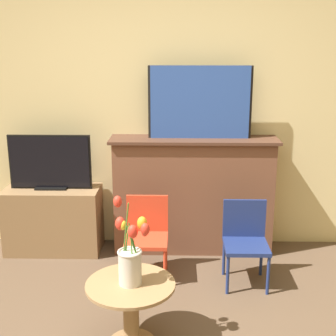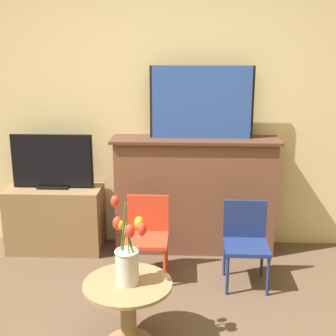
{
  "view_description": "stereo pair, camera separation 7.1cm",
  "coord_description": "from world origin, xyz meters",
  "px_view_note": "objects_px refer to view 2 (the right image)",
  "views": [
    {
      "loc": [
        0.17,
        -1.95,
        1.82
      ],
      "look_at": [
        0.09,
        1.32,
        0.92
      ],
      "focal_mm": 50.0,
      "sensor_mm": 36.0,
      "label": 1
    },
    {
      "loc": [
        0.24,
        -1.95,
        1.82
      ],
      "look_at": [
        0.09,
        1.32,
        0.92
      ],
      "focal_mm": 50.0,
      "sensor_mm": 36.0,
      "label": 2
    }
  ],
  "objects_px": {
    "chair_red": "(147,232)",
    "chair_blue": "(246,238)",
    "vase_tulips": "(128,255)",
    "tv_monitor": "(52,162)",
    "painting": "(202,103)"
  },
  "relations": [
    {
      "from": "chair_blue",
      "to": "painting",
      "type": "bearing_deg",
      "value": 119.91
    },
    {
      "from": "chair_red",
      "to": "chair_blue",
      "type": "xyz_separation_m",
      "value": [
        0.76,
        -0.09,
        0.0
      ]
    },
    {
      "from": "chair_blue",
      "to": "vase_tulips",
      "type": "height_order",
      "value": "vase_tulips"
    },
    {
      "from": "tv_monitor",
      "to": "chair_blue",
      "type": "bearing_deg",
      "value": -18.25
    },
    {
      "from": "chair_red",
      "to": "chair_blue",
      "type": "relative_size",
      "value": 1.0
    },
    {
      "from": "painting",
      "to": "vase_tulips",
      "type": "xyz_separation_m",
      "value": [
        -0.46,
        -1.41,
        -0.72
      ]
    },
    {
      "from": "tv_monitor",
      "to": "chair_red",
      "type": "xyz_separation_m",
      "value": [
        0.85,
        -0.44,
        -0.44
      ]
    },
    {
      "from": "painting",
      "to": "chair_blue",
      "type": "bearing_deg",
      "value": -60.09
    },
    {
      "from": "painting",
      "to": "vase_tulips",
      "type": "height_order",
      "value": "painting"
    },
    {
      "from": "chair_red",
      "to": "chair_blue",
      "type": "bearing_deg",
      "value": -6.69
    },
    {
      "from": "tv_monitor",
      "to": "chair_blue",
      "type": "height_order",
      "value": "tv_monitor"
    },
    {
      "from": "tv_monitor",
      "to": "chair_blue",
      "type": "relative_size",
      "value": 1.11
    },
    {
      "from": "tv_monitor",
      "to": "vase_tulips",
      "type": "height_order",
      "value": "tv_monitor"
    },
    {
      "from": "chair_red",
      "to": "vase_tulips",
      "type": "height_order",
      "value": "vase_tulips"
    },
    {
      "from": "vase_tulips",
      "to": "tv_monitor",
      "type": "bearing_deg",
      "value": 121.16
    }
  ]
}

